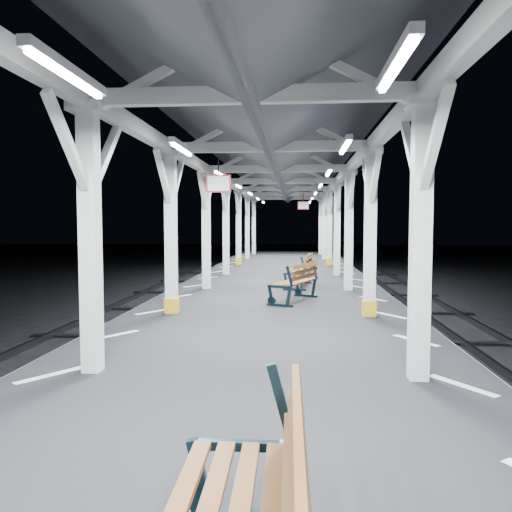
# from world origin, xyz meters

# --- Properties ---
(ground) EXTENTS (120.00, 120.00, 0.00)m
(ground) POSITION_xyz_m (0.00, 0.00, 0.00)
(ground) COLOR black
(ground) RESTS_ON ground
(platform) EXTENTS (6.00, 50.00, 1.00)m
(platform) POSITION_xyz_m (0.00, 0.00, 0.50)
(platform) COLOR black
(platform) RESTS_ON ground
(hazard_stripes_left) EXTENTS (1.00, 48.00, 0.01)m
(hazard_stripes_left) POSITION_xyz_m (-2.45, 0.00, 1.00)
(hazard_stripes_left) COLOR silver
(hazard_stripes_left) RESTS_ON platform
(hazard_stripes_right) EXTENTS (1.00, 48.00, 0.01)m
(hazard_stripes_right) POSITION_xyz_m (2.45, 0.00, 1.00)
(hazard_stripes_right) COLOR silver
(hazard_stripes_right) RESTS_ON platform
(canopy) EXTENTS (5.40, 49.00, 4.65)m
(canopy) POSITION_xyz_m (0.00, -0.02, 4.56)
(canopy) COLOR silver
(canopy) RESTS_ON platform
(bench_mid) EXTENTS (1.21, 1.83, 0.93)m
(bench_mid) POSITION_xyz_m (0.59, 3.82, 1.50)
(bench_mid) COLOR black
(bench_mid) RESTS_ON platform
(bench_far) EXTENTS (0.88, 1.86, 0.97)m
(bench_far) POSITION_xyz_m (0.72, 6.61, 1.52)
(bench_far) COLOR black
(bench_far) RESTS_ON platform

